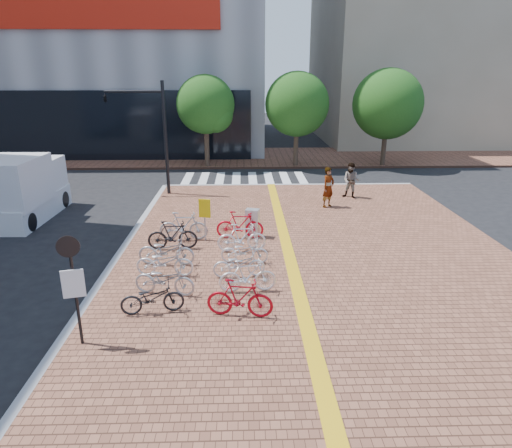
{
  "coord_description": "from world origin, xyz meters",
  "views": [
    {
      "loc": [
        0.41,
        -13.23,
        6.28
      ],
      "look_at": [
        0.84,
        1.55,
        1.3
      ],
      "focal_mm": 32.0,
      "sensor_mm": 36.0,
      "label": 1
    }
  ],
  "objects_px": {
    "utility_box": "(252,223)",
    "bike_11": "(240,225)",
    "notice_sign": "(73,278)",
    "traffic_light_pole": "(138,117)",
    "bike_5": "(183,226)",
    "bike_10": "(242,238)",
    "bike_4": "(172,235)",
    "bike_8": "(239,264)",
    "bike_6": "(240,298)",
    "pedestrian_a": "(328,187)",
    "bike_1": "(164,279)",
    "bike_0": "(152,298)",
    "pedestrian_b": "(351,181)",
    "bike_7": "(248,276)",
    "bike_9": "(245,251)",
    "bike_2": "(165,262)",
    "yellow_sign": "(205,212)",
    "box_truck": "(23,190)",
    "bike_3": "(166,251)"
  },
  "relations": [
    {
      "from": "bike_7",
      "to": "bike_8",
      "type": "distance_m",
      "value": 1.07
    },
    {
      "from": "bike_7",
      "to": "traffic_light_pole",
      "type": "distance_m",
      "value": 13.05
    },
    {
      "from": "bike_0",
      "to": "bike_4",
      "type": "relative_size",
      "value": 0.93
    },
    {
      "from": "bike_9",
      "to": "bike_8",
      "type": "bearing_deg",
      "value": 174.97
    },
    {
      "from": "pedestrian_b",
      "to": "bike_2",
      "type": "bearing_deg",
      "value": -101.97
    },
    {
      "from": "bike_1",
      "to": "bike_2",
      "type": "relative_size",
      "value": 0.99
    },
    {
      "from": "bike_0",
      "to": "bike_8",
      "type": "xyz_separation_m",
      "value": [
        2.28,
        2.18,
        -0.01
      ]
    },
    {
      "from": "bike_7",
      "to": "yellow_sign",
      "type": "relative_size",
      "value": 1.03
    },
    {
      "from": "pedestrian_a",
      "to": "pedestrian_b",
      "type": "distance_m",
      "value": 2.13
    },
    {
      "from": "bike_5",
      "to": "pedestrian_b",
      "type": "relative_size",
      "value": 1.03
    },
    {
      "from": "notice_sign",
      "to": "box_truck",
      "type": "xyz_separation_m",
      "value": [
        -5.81,
        10.24,
        -0.53
      ]
    },
    {
      "from": "bike_1",
      "to": "bike_6",
      "type": "height_order",
      "value": "bike_6"
    },
    {
      "from": "bike_4",
      "to": "notice_sign",
      "type": "xyz_separation_m",
      "value": [
        -1.3,
        -6.01,
        1.19
      ]
    },
    {
      "from": "bike_8",
      "to": "traffic_light_pole",
      "type": "relative_size",
      "value": 0.29
    },
    {
      "from": "bike_0",
      "to": "notice_sign",
      "type": "relative_size",
      "value": 0.61
    },
    {
      "from": "bike_5",
      "to": "bike_10",
      "type": "bearing_deg",
      "value": -117.88
    },
    {
      "from": "bike_10",
      "to": "notice_sign",
      "type": "height_order",
      "value": "notice_sign"
    },
    {
      "from": "bike_1",
      "to": "utility_box",
      "type": "height_order",
      "value": "utility_box"
    },
    {
      "from": "bike_1",
      "to": "notice_sign",
      "type": "height_order",
      "value": "notice_sign"
    },
    {
      "from": "bike_0",
      "to": "bike_4",
      "type": "height_order",
      "value": "bike_4"
    },
    {
      "from": "bike_0",
      "to": "bike_10",
      "type": "relative_size",
      "value": 0.96
    },
    {
      "from": "utility_box",
      "to": "bike_11",
      "type": "bearing_deg",
      "value": -159.6
    },
    {
      "from": "traffic_light_pole",
      "to": "box_truck",
      "type": "bearing_deg",
      "value": -139.98
    },
    {
      "from": "yellow_sign",
      "to": "notice_sign",
      "type": "height_order",
      "value": "notice_sign"
    },
    {
      "from": "bike_1",
      "to": "utility_box",
      "type": "bearing_deg",
      "value": -17.5
    },
    {
      "from": "utility_box",
      "to": "yellow_sign",
      "type": "relative_size",
      "value": 0.68
    },
    {
      "from": "bike_7",
      "to": "notice_sign",
      "type": "bearing_deg",
      "value": 118.81
    },
    {
      "from": "bike_9",
      "to": "bike_6",
      "type": "bearing_deg",
      "value": -178.1
    },
    {
      "from": "bike_11",
      "to": "box_truck",
      "type": "distance_m",
      "value": 10.06
    },
    {
      "from": "bike_11",
      "to": "box_truck",
      "type": "xyz_separation_m",
      "value": [
        -9.53,
        3.17,
        0.65
      ]
    },
    {
      "from": "bike_0",
      "to": "pedestrian_a",
      "type": "distance_m",
      "value": 11.75
    },
    {
      "from": "bike_1",
      "to": "bike_8",
      "type": "relative_size",
      "value": 1.09
    },
    {
      "from": "bike_8",
      "to": "bike_10",
      "type": "height_order",
      "value": "bike_10"
    },
    {
      "from": "bike_10",
      "to": "utility_box",
      "type": "height_order",
      "value": "utility_box"
    },
    {
      "from": "utility_box",
      "to": "notice_sign",
      "type": "bearing_deg",
      "value": -120.08
    },
    {
      "from": "bike_1",
      "to": "notice_sign",
      "type": "xyz_separation_m",
      "value": [
        -1.57,
        -2.48,
        1.25
      ]
    },
    {
      "from": "bike_4",
      "to": "bike_8",
      "type": "xyz_separation_m",
      "value": [
        2.4,
        -2.41,
        -0.11
      ]
    },
    {
      "from": "bike_9",
      "to": "utility_box",
      "type": "xyz_separation_m",
      "value": [
        0.32,
        2.56,
        0.13
      ]
    },
    {
      "from": "bike_1",
      "to": "bike_10",
      "type": "xyz_separation_m",
      "value": [
        2.21,
        3.24,
        0.05
      ]
    },
    {
      "from": "bike_5",
      "to": "pedestrian_a",
      "type": "distance_m",
      "value": 7.61
    },
    {
      "from": "bike_3",
      "to": "bike_11",
      "type": "distance_m",
      "value": 3.44
    },
    {
      "from": "bike_5",
      "to": "box_truck",
      "type": "distance_m",
      "value": 8.12
    },
    {
      "from": "bike_6",
      "to": "pedestrian_a",
      "type": "distance_m",
      "value": 10.89
    },
    {
      "from": "bike_2",
      "to": "traffic_light_pole",
      "type": "xyz_separation_m",
      "value": [
        -2.75,
        10.23,
        3.46
      ]
    },
    {
      "from": "notice_sign",
      "to": "traffic_light_pole",
      "type": "height_order",
      "value": "traffic_light_pole"
    },
    {
      "from": "bike_9",
      "to": "traffic_light_pole",
      "type": "xyz_separation_m",
      "value": [
        -5.25,
        9.29,
        3.51
      ]
    },
    {
      "from": "bike_1",
      "to": "bike_5",
      "type": "height_order",
      "value": "bike_5"
    },
    {
      "from": "notice_sign",
      "to": "traffic_light_pole",
      "type": "relative_size",
      "value": 0.48
    },
    {
      "from": "bike_4",
      "to": "yellow_sign",
      "type": "bearing_deg",
      "value": -55.63
    },
    {
      "from": "bike_5",
      "to": "traffic_light_pole",
      "type": "distance_m",
      "value": 8.33
    }
  ]
}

